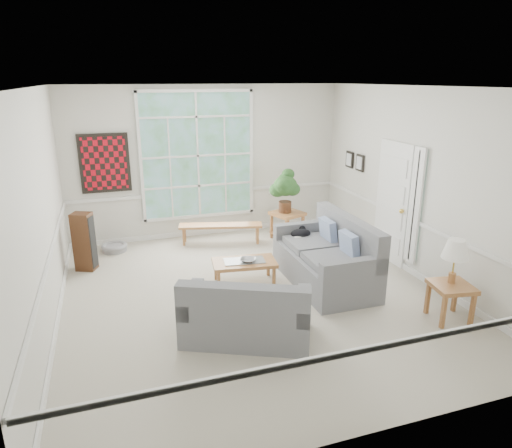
{
  "coord_description": "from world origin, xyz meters",
  "views": [
    {
      "loc": [
        -1.91,
        -5.89,
        3.11
      ],
      "look_at": [
        0.1,
        0.2,
        1.05
      ],
      "focal_mm": 32.0,
      "sensor_mm": 36.0,
      "label": 1
    }
  ],
  "objects_px": {
    "loveseat_right": "(325,251)",
    "coffee_table": "(244,272)",
    "loveseat_front": "(247,307)",
    "side_table": "(450,302)",
    "end_table": "(287,225)"
  },
  "relations": [
    {
      "from": "loveseat_front",
      "to": "coffee_table",
      "type": "height_order",
      "value": "loveseat_front"
    },
    {
      "from": "loveseat_right",
      "to": "side_table",
      "type": "bearing_deg",
      "value": -55.76
    },
    {
      "from": "coffee_table",
      "to": "side_table",
      "type": "distance_m",
      "value": 3.01
    },
    {
      "from": "loveseat_right",
      "to": "side_table",
      "type": "relative_size",
      "value": 3.78
    },
    {
      "from": "loveseat_right",
      "to": "end_table",
      "type": "relative_size",
      "value": 3.5
    },
    {
      "from": "loveseat_front",
      "to": "end_table",
      "type": "bearing_deg",
      "value": 85.35
    },
    {
      "from": "loveseat_right",
      "to": "coffee_table",
      "type": "bearing_deg",
      "value": 162.45
    },
    {
      "from": "loveseat_right",
      "to": "end_table",
      "type": "height_order",
      "value": "loveseat_right"
    },
    {
      "from": "end_table",
      "to": "side_table",
      "type": "xyz_separation_m",
      "value": [
        0.85,
        -3.71,
        -0.02
      ]
    },
    {
      "from": "loveseat_front",
      "to": "coffee_table",
      "type": "xyz_separation_m",
      "value": [
        0.43,
        1.54,
        -0.24
      ]
    },
    {
      "from": "loveseat_front",
      "to": "loveseat_right",
      "type": "bearing_deg",
      "value": 60.21
    },
    {
      "from": "coffee_table",
      "to": "side_table",
      "type": "xyz_separation_m",
      "value": [
        2.27,
        -1.96,
        0.07
      ]
    },
    {
      "from": "loveseat_right",
      "to": "coffee_table",
      "type": "relative_size",
      "value": 1.96
    },
    {
      "from": "loveseat_front",
      "to": "side_table",
      "type": "xyz_separation_m",
      "value": [
        2.71,
        -0.43,
        -0.17
      ]
    },
    {
      "from": "loveseat_right",
      "to": "loveseat_front",
      "type": "xyz_separation_m",
      "value": [
        -1.63,
        -1.16,
        -0.1
      ]
    }
  ]
}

